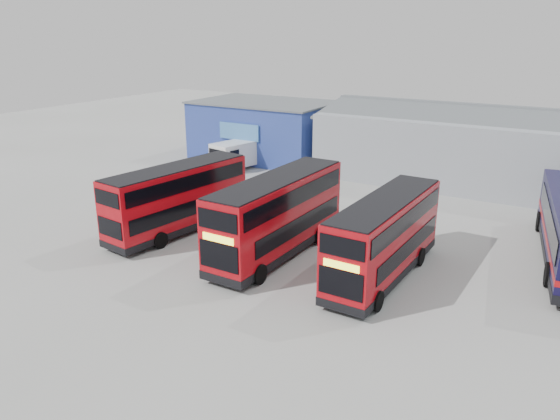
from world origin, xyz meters
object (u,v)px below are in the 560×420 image
at_px(double_decker_left, 178,200).
at_px(panel_van, 241,153).
at_px(double_decker_right, 384,239).
at_px(maintenance_shed, 526,151).
at_px(double_decker_centre, 277,217).
at_px(office_block, 265,129).

height_order(double_decker_left, panel_van, double_decker_left).
distance_m(double_decker_left, double_decker_right, 12.47).
xyz_separation_m(maintenance_shed, panel_van, (-21.52, -6.64, -1.30)).
bearing_deg(double_decker_centre, double_decker_right, 2.67).
height_order(office_block, double_decker_right, office_block).
xyz_separation_m(office_block, double_decker_left, (6.13, -19.24, -0.61)).
distance_m(maintenance_shed, panel_van, 22.55).
bearing_deg(office_block, panel_van, -84.03).
xyz_separation_m(double_decker_left, panel_van, (-5.65, 14.61, -0.67)).
bearing_deg(office_block, maintenance_shed, 5.21).
distance_m(office_block, panel_van, 4.83).
bearing_deg(panel_van, double_decker_right, -26.13).
height_order(double_decker_left, double_decker_centre, double_decker_centre).
xyz_separation_m(maintenance_shed, double_decker_left, (-15.87, -21.25, -0.63)).
distance_m(maintenance_shed, double_decker_centre, 23.12).
bearing_deg(office_block, double_decker_centre, -56.28).
xyz_separation_m(double_decker_right, panel_van, (-18.12, 14.42, -0.67)).
relative_size(maintenance_shed, panel_van, 5.40).
bearing_deg(double_decker_right, office_block, 135.80).
height_order(double_decker_right, panel_van, double_decker_right).
distance_m(office_block, double_decker_left, 20.21).
height_order(double_decker_left, double_decker_right, double_decker_left).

